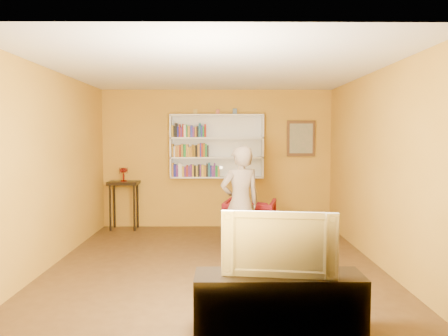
{
  "coord_description": "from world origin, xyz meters",
  "views": [
    {
      "loc": [
        0.08,
        -6.1,
        1.77
      ],
      "look_at": [
        0.13,
        0.75,
        1.29
      ],
      "focal_mm": 35.0,
      "sensor_mm": 36.0,
      "label": 1
    }
  ],
  "objects": [
    {
      "name": "armchair",
      "position": [
        0.56,
        1.06,
        0.38
      ],
      "size": [
        0.95,
        0.97,
        0.75
      ],
      "primitive_type": "imported",
      "rotation": [
        0.0,
        0.0,
        2.94
      ],
      "color": "#4E050F",
      "rests_on": "ground"
    },
    {
      "name": "framed_painting",
      "position": [
        1.65,
        2.46,
        1.75
      ],
      "size": [
        0.55,
        0.05,
        0.7
      ],
      "color": "#513117",
      "rests_on": "room_shell"
    },
    {
      "name": "television",
      "position": [
        0.6,
        -2.25,
        0.83
      ],
      "size": [
        1.02,
        0.28,
        0.58
      ],
      "primitive_type": "imported",
      "rotation": [
        0.0,
        0.0,
        -0.14
      ],
      "color": "black",
      "rests_on": "tv_cabinet"
    },
    {
      "name": "ruby_lustre",
      "position": [
        -1.79,
        2.25,
        1.12
      ],
      "size": [
        0.17,
        0.16,
        0.26
      ],
      "color": "maroon",
      "rests_on": "console_table"
    },
    {
      "name": "books_row_upper",
      "position": [
        -0.53,
        2.3,
        1.89
      ],
      "size": [
        0.65,
        0.19,
        0.27
      ],
      "color": "gold",
      "rests_on": "bookshelf"
    },
    {
      "name": "books_row_lower",
      "position": [
        -0.4,
        2.3,
        1.13
      ],
      "size": [
        0.92,
        0.19,
        0.27
      ],
      "color": "#B07323",
      "rests_on": "bookshelf"
    },
    {
      "name": "console_table",
      "position": [
        -1.79,
        2.25,
        0.77
      ],
      "size": [
        0.57,
        0.43,
        0.93
      ],
      "color": "black",
      "rests_on": "ground"
    },
    {
      "name": "bookshelf",
      "position": [
        0.0,
        2.41,
        1.59
      ],
      "size": [
        1.8,
        0.29,
        1.23
      ],
      "color": "white",
      "rests_on": "room_shell"
    },
    {
      "name": "game_remote",
      "position": [
        0.08,
        -0.16,
        1.36
      ],
      "size": [
        0.04,
        0.15,
        0.04
      ],
      "primitive_type": "cube",
      "color": "white",
      "rests_on": "person"
    },
    {
      "name": "room_shell",
      "position": [
        0.0,
        0.0,
        1.02
      ],
      "size": [
        5.3,
        5.8,
        2.88
      ],
      "color": "#442E16",
      "rests_on": "ground"
    },
    {
      "name": "ornament_right",
      "position": [
        0.35,
        2.35,
        2.27
      ],
      "size": [
        0.08,
        0.08,
        0.11
      ],
      "primitive_type": "cube",
      "color": "#465A74",
      "rests_on": "bookshelf"
    },
    {
      "name": "person",
      "position": [
        0.36,
        0.11,
        0.82
      ],
      "size": [
        0.7,
        0.57,
        1.65
      ],
      "primitive_type": "imported",
      "rotation": [
        0.0,
        0.0,
        3.47
      ],
      "color": "#7C6A5B",
      "rests_on": "ground"
    },
    {
      "name": "tv_cabinet",
      "position": [
        0.6,
        -2.25,
        0.27
      ],
      "size": [
        1.52,
        0.45,
        0.54
      ],
      "primitive_type": "cube",
      "color": "black",
      "rests_on": "ground"
    },
    {
      "name": "books_row_middle",
      "position": [
        -0.51,
        2.31,
        1.51
      ],
      "size": [
        0.7,
        0.19,
        0.27
      ],
      "color": "#855F18",
      "rests_on": "bookshelf"
    },
    {
      "name": "ornament_centre",
      "position": [
        0.02,
        2.35,
        2.26
      ],
      "size": [
        0.07,
        0.07,
        0.09
      ],
      "primitive_type": "cube",
      "color": "#AE503A",
      "rests_on": "bookshelf"
    },
    {
      "name": "ornament_left",
      "position": [
        -0.41,
        2.35,
        2.26
      ],
      "size": [
        0.07,
        0.07,
        0.1
      ],
      "primitive_type": "cube",
      "color": "#B59233",
      "rests_on": "bookshelf"
    }
  ]
}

